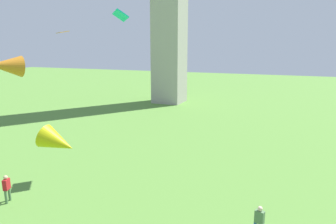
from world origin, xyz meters
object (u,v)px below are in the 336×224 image
object	(u,v)px
kite_flying_3	(58,142)
person_0	(7,187)
person_3	(259,220)
kite_flying_5	(63,32)
kite_flying_2	(5,66)
kite_flying_4	(121,15)

from	to	relation	value
kite_flying_3	person_0	bearing A→B (deg)	66.78
person_3	kite_flying_5	world-z (taller)	kite_flying_5
person_0	kite_flying_3	distance (m)	8.24
kite_flying_2	kite_flying_5	world-z (taller)	kite_flying_5
person_3	kite_flying_3	distance (m)	10.89
kite_flying_4	kite_flying_5	xyz separation A→B (m)	(-2.57, -3.65, -1.38)
kite_flying_4	kite_flying_5	distance (m)	4.67
person_0	kite_flying_2	size ratio (longest dim) A/B	0.85
kite_flying_2	person_3	bearing A→B (deg)	32.70
kite_flying_4	kite_flying_5	size ratio (longest dim) A/B	2.02
person_0	kite_flying_5	distance (m)	11.08
kite_flying_5	kite_flying_4	bearing A→B (deg)	-17.10
person_0	kite_flying_3	bearing A→B (deg)	51.25
kite_flying_3	kite_flying_4	size ratio (longest dim) A/B	1.08
person_0	person_3	world-z (taller)	person_0
person_0	person_3	bearing A→B (deg)	77.48
person_3	kite_flying_3	xyz separation A→B (m)	(-8.85, -4.47, 4.50)
person_0	person_3	size ratio (longest dim) A/B	1.02
kite_flying_4	kite_flying_5	world-z (taller)	kite_flying_4
kite_flying_2	kite_flying_3	size ratio (longest dim) A/B	1.10
person_3	kite_flying_5	bearing A→B (deg)	-173.03
kite_flying_2	kite_flying_5	distance (m)	5.52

